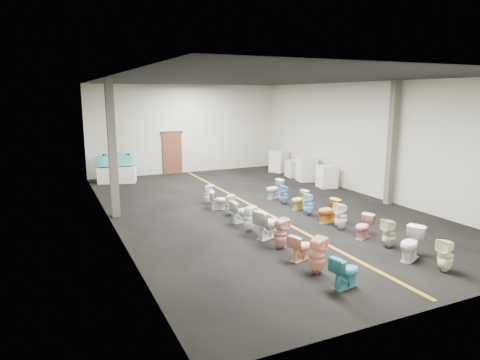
% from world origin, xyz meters
% --- Properties ---
extents(floor, '(16.00, 16.00, 0.00)m').
position_xyz_m(floor, '(0.00, 0.00, 0.00)').
color(floor, black).
rests_on(floor, ground).
extents(ceiling, '(16.00, 16.00, 0.00)m').
position_xyz_m(ceiling, '(0.00, 0.00, 4.50)').
color(ceiling, black).
rests_on(ceiling, ground).
extents(wall_back, '(10.00, 0.00, 10.00)m').
position_xyz_m(wall_back, '(0.00, 8.00, 2.25)').
color(wall_back, '#B9B59E').
rests_on(wall_back, ground).
extents(wall_front, '(10.00, 0.00, 10.00)m').
position_xyz_m(wall_front, '(0.00, -8.00, 2.25)').
color(wall_front, '#B9B59E').
rests_on(wall_front, ground).
extents(wall_left, '(0.00, 16.00, 16.00)m').
position_xyz_m(wall_left, '(-5.00, 0.00, 2.25)').
color(wall_left, '#B9B59E').
rests_on(wall_left, ground).
extents(wall_right, '(0.00, 16.00, 16.00)m').
position_xyz_m(wall_right, '(5.00, 0.00, 2.25)').
color(wall_right, '#B9B59E').
rests_on(wall_right, ground).
extents(aisle_stripe, '(0.12, 15.60, 0.01)m').
position_xyz_m(aisle_stripe, '(0.00, 0.00, 0.00)').
color(aisle_stripe, '#8D6914').
rests_on(aisle_stripe, floor).
extents(back_door, '(1.00, 0.10, 2.10)m').
position_xyz_m(back_door, '(-0.80, 7.94, 1.05)').
color(back_door, '#562D19').
rests_on(back_door, floor).
extents(door_frame, '(1.15, 0.08, 0.10)m').
position_xyz_m(door_frame, '(-0.80, 7.95, 2.12)').
color(door_frame, '#331C11').
rests_on(door_frame, back_door).
extents(column_left, '(0.25, 0.25, 4.50)m').
position_xyz_m(column_left, '(-4.75, 1.00, 2.25)').
color(column_left, '#59544C').
rests_on(column_left, floor).
extents(column_right, '(0.25, 0.25, 4.50)m').
position_xyz_m(column_right, '(4.75, -1.50, 2.25)').
color(column_right, '#59544C').
rests_on(column_right, floor).
extents(display_table, '(1.84, 1.28, 0.74)m').
position_xyz_m(display_table, '(-3.78, 6.79, 0.37)').
color(display_table, white).
rests_on(display_table, floor).
extents(bathtub, '(1.85, 0.84, 0.55)m').
position_xyz_m(bathtub, '(-3.78, 6.79, 1.07)').
color(bathtub, '#45C8BA').
rests_on(bathtub, display_table).
extents(appliance_crate_a, '(0.84, 0.84, 0.95)m').
position_xyz_m(appliance_crate_a, '(4.40, 1.83, 0.47)').
color(appliance_crate_a, silver).
rests_on(appliance_crate_a, floor).
extents(appliance_crate_b, '(1.00, 1.00, 1.14)m').
position_xyz_m(appliance_crate_b, '(4.40, 3.42, 0.57)').
color(appliance_crate_b, silver).
rests_on(appliance_crate_b, floor).
extents(appliance_crate_c, '(0.82, 0.82, 0.82)m').
position_xyz_m(appliance_crate_c, '(4.40, 4.54, 0.41)').
color(appliance_crate_c, beige).
rests_on(appliance_crate_c, floor).
extents(appliance_crate_d, '(1.02, 1.02, 1.10)m').
position_xyz_m(appliance_crate_d, '(4.40, 6.04, 0.55)').
color(appliance_crate_d, silver).
rests_on(appliance_crate_d, floor).
extents(toilet_left_0, '(0.74, 0.51, 0.70)m').
position_xyz_m(toilet_left_0, '(-1.23, -6.53, 0.35)').
color(toilet_left_0, teal).
rests_on(toilet_left_0, floor).
extents(toilet_left_1, '(0.50, 0.50, 0.84)m').
position_xyz_m(toilet_left_1, '(-1.34, -5.66, 0.42)').
color(toilet_left_1, '#F7A78E').
rests_on(toilet_left_1, floor).
extents(toilet_left_2, '(0.74, 0.56, 0.66)m').
position_xyz_m(toilet_left_2, '(-1.25, -4.84, 0.33)').
color(toilet_left_2, '#FFB491').
rests_on(toilet_left_2, floor).
extents(toilet_left_3, '(0.46, 0.46, 0.82)m').
position_xyz_m(toilet_left_3, '(-1.29, -3.95, 0.41)').
color(toilet_left_3, '#D29292').
rests_on(toilet_left_3, floor).
extents(toilet_left_4, '(0.93, 0.74, 0.83)m').
position_xyz_m(toilet_left_4, '(-1.20, -3.04, 0.42)').
color(toilet_left_4, silver).
rests_on(toilet_left_4, floor).
extents(toilet_left_5, '(0.43, 0.42, 0.78)m').
position_xyz_m(toilet_left_5, '(-1.39, -2.30, 0.39)').
color(toilet_left_5, white).
rests_on(toilet_left_5, floor).
extents(toilet_left_6, '(0.71, 0.43, 0.70)m').
position_xyz_m(toilet_left_6, '(-1.23, -1.36, 0.35)').
color(toilet_left_6, white).
rests_on(toilet_left_6, floor).
extents(toilet_left_7, '(0.36, 0.35, 0.72)m').
position_xyz_m(toilet_left_7, '(-1.26, -0.48, 0.36)').
color(toilet_left_7, silver).
rests_on(toilet_left_7, floor).
extents(toilet_left_8, '(0.75, 0.57, 0.67)m').
position_xyz_m(toilet_left_8, '(-1.29, 0.38, 0.34)').
color(toilet_left_8, white).
rests_on(toilet_left_8, floor).
extents(toilet_left_9, '(0.42, 0.41, 0.73)m').
position_xyz_m(toilet_left_9, '(-1.34, 1.31, 0.37)').
color(toilet_left_9, white).
rests_on(toilet_left_9, floor).
extents(toilet_right_0, '(0.40, 0.39, 0.78)m').
position_xyz_m(toilet_right_0, '(1.38, -6.84, 0.39)').
color(toilet_right_0, '#EFE7C5').
rests_on(toilet_right_0, floor).
extents(toilet_right_1, '(0.91, 0.74, 0.81)m').
position_xyz_m(toilet_right_1, '(1.23, -5.96, 0.41)').
color(toilet_right_1, white).
rests_on(toilet_right_1, floor).
extents(toilet_right_2, '(0.40, 0.39, 0.78)m').
position_xyz_m(toilet_right_2, '(1.36, -5.09, 0.39)').
color(toilet_right_2, beige).
rests_on(toilet_right_2, floor).
extents(toilet_right_3, '(0.75, 0.60, 0.67)m').
position_xyz_m(toilet_right_3, '(1.27, -4.20, 0.33)').
color(toilet_right_3, pink).
rests_on(toilet_right_3, floor).
extents(toilet_right_4, '(0.41, 0.40, 0.82)m').
position_xyz_m(toilet_right_4, '(1.19, -3.27, 0.41)').
color(toilet_right_4, white).
rests_on(toilet_right_4, floor).
extents(toilet_right_5, '(0.76, 0.47, 0.75)m').
position_xyz_m(toilet_right_5, '(1.28, -2.52, 0.37)').
color(toilet_right_5, orange).
rests_on(toilet_right_5, floor).
extents(toilet_right_6, '(0.46, 0.46, 0.76)m').
position_xyz_m(toilet_right_6, '(1.17, -1.57, 0.38)').
color(toilet_right_6, '#82CEF2').
rests_on(toilet_right_6, floor).
extents(toilet_right_7, '(0.71, 0.49, 0.66)m').
position_xyz_m(toilet_right_7, '(1.32, -0.78, 0.33)').
color(toilet_right_7, '#DDCA4B').
rests_on(toilet_right_7, floor).
extents(toilet_right_8, '(0.40, 0.39, 0.73)m').
position_xyz_m(toilet_right_8, '(1.18, 0.04, 0.37)').
color(toilet_right_8, '#609ECD').
rests_on(toilet_right_8, floor).
extents(toilet_right_9, '(0.79, 0.54, 0.74)m').
position_xyz_m(toilet_right_9, '(1.31, 1.02, 0.37)').
color(toilet_right_9, silver).
rests_on(toilet_right_9, floor).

